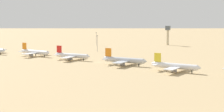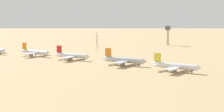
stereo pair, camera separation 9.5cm
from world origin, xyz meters
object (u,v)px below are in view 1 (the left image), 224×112
(parked_jet_orange_1, at_px, (35,52))
(light_pole_west, at_px, (96,38))
(parked_jet_red_2, at_px, (72,56))
(parked_jet_yellow_4, at_px, (175,66))
(light_pole_east, at_px, (97,42))
(control_tower, at_px, (168,33))
(parked_jet_orange_3, at_px, (124,60))

(parked_jet_orange_1, height_order, light_pole_west, light_pole_west)
(parked_jet_red_2, relative_size, light_pole_west, 2.28)
(parked_jet_yellow_4, bearing_deg, light_pole_east, 146.16)
(parked_jet_orange_1, xyz_separation_m, control_tower, (50.02, 190.50, 11.02))
(parked_jet_orange_3, relative_size, control_tower, 1.62)
(light_pole_west, bearing_deg, control_tower, 39.05)
(parked_jet_red_2, distance_m, parked_jet_yellow_4, 106.46)
(parked_jet_red_2, xyz_separation_m, light_pole_east, (-24.48, 71.17, 5.97))
(light_pole_west, relative_size, light_pole_east, 0.95)
(parked_jet_yellow_4, bearing_deg, parked_jet_orange_3, 169.68)
(parked_jet_orange_1, bearing_deg, parked_jet_orange_3, -4.03)
(control_tower, bearing_deg, parked_jet_orange_1, -104.71)
(parked_jet_yellow_4, height_order, light_pole_east, light_pole_east)
(parked_jet_orange_1, xyz_separation_m, parked_jet_yellow_4, (155.17, -9.72, 0.08))
(control_tower, bearing_deg, light_pole_east, -101.92)
(parked_jet_red_2, bearing_deg, parked_jet_orange_3, -9.73)
(parked_jet_red_2, bearing_deg, control_tower, 81.67)
(parked_jet_orange_1, height_order, control_tower, control_tower)
(parked_jet_yellow_4, relative_size, light_pole_west, 2.35)
(light_pole_west, height_order, light_pole_east, light_pole_east)
(parked_jet_red_2, distance_m, control_tower, 192.14)
(control_tower, bearing_deg, parked_jet_red_2, -90.29)
(parked_jet_red_2, height_order, control_tower, control_tower)
(parked_jet_red_2, height_order, light_pole_west, light_pole_west)
(parked_jet_orange_1, bearing_deg, light_pole_east, 68.22)
(parked_jet_yellow_4, height_order, control_tower, control_tower)
(parked_jet_orange_3, distance_m, control_tower, 201.88)
(parked_jet_orange_1, xyz_separation_m, parked_jet_orange_3, (106.50, -3.02, 0.23))
(control_tower, distance_m, light_pole_east, 123.41)
(parked_jet_red_2, height_order, light_pole_east, light_pole_east)
(light_pole_east, bearing_deg, parked_jet_orange_3, -41.65)
(parked_jet_orange_1, xyz_separation_m, parked_jet_red_2, (49.04, -1.32, -0.05))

